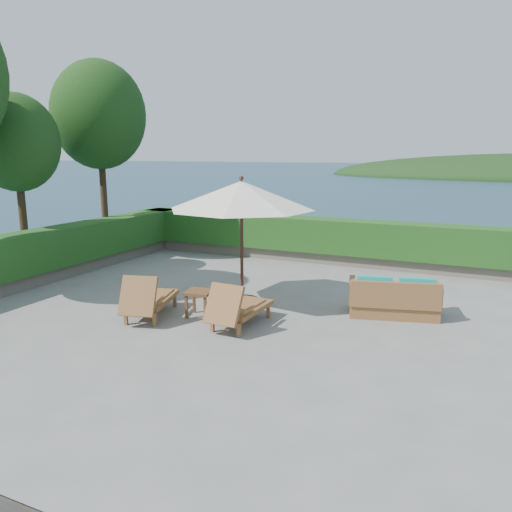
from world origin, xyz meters
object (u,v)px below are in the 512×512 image
at_px(lounge_right, 238,307).
at_px(side_table, 199,295).
at_px(lounge_left, 148,298).
at_px(wicker_loveseat, 393,300).
at_px(patio_umbrella, 241,197).

xyz_separation_m(lounge_right, side_table, (-1.00, 0.24, 0.06)).
bearing_deg(side_table, lounge_left, -150.72).
bearing_deg(wicker_loveseat, side_table, -169.00).
distance_m(lounge_right, wicker_loveseat, 3.26).
height_order(lounge_left, wicker_loveseat, lounge_left).
relative_size(patio_umbrella, lounge_left, 2.10).
bearing_deg(wicker_loveseat, lounge_left, -168.23).
height_order(side_table, wicker_loveseat, wicker_loveseat).
bearing_deg(patio_umbrella, side_table, -110.41).
distance_m(patio_umbrella, wicker_loveseat, 3.84).
bearing_deg(lounge_right, wicker_loveseat, 39.51).
xyz_separation_m(patio_umbrella, side_table, (-0.42, -1.13, -1.94)).
xyz_separation_m(lounge_left, side_table, (0.90, 0.50, 0.04)).
xyz_separation_m(patio_umbrella, lounge_right, (0.58, -1.36, -2.00)).
bearing_deg(patio_umbrella, wicker_loveseat, 10.58).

